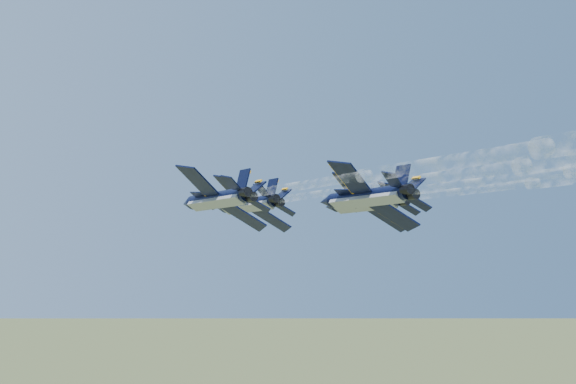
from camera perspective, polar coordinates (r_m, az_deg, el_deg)
jet_lead at (r=103.37m, az=-2.61°, el=-0.79°), size 9.72×14.69×6.31m
jet_left at (r=89.47m, az=-4.63°, el=-0.45°), size 9.72×14.69×6.31m
jet_right at (r=99.32m, az=5.00°, el=-0.69°), size 9.72×14.69×6.31m
jet_slot at (r=84.46m, az=5.07°, el=-0.31°), size 9.72×14.69×6.31m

